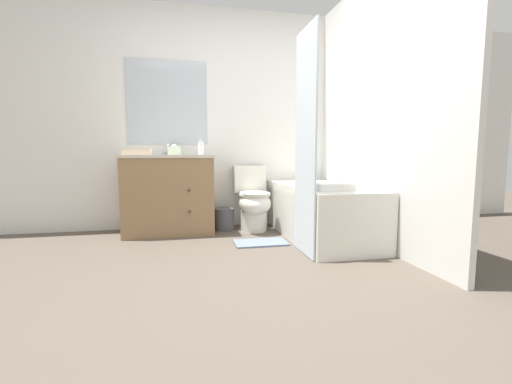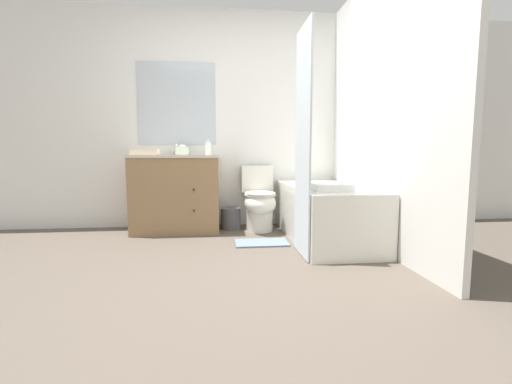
# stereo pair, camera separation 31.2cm
# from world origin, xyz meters

# --- Properties ---
(ground_plane) EXTENTS (14.00, 14.00, 0.00)m
(ground_plane) POSITION_xyz_m (0.00, 0.00, 0.00)
(ground_plane) COLOR brown
(wall_back) EXTENTS (8.00, 0.06, 2.50)m
(wall_back) POSITION_xyz_m (-0.01, 1.84, 1.25)
(wall_back) COLOR silver
(wall_back) RESTS_ON ground_plane
(wall_right) EXTENTS (0.05, 2.81, 2.50)m
(wall_right) POSITION_xyz_m (1.19, 0.91, 1.25)
(wall_right) COLOR silver
(wall_right) RESTS_ON ground_plane
(vanity_cabinet) EXTENTS (0.95, 0.57, 0.84)m
(vanity_cabinet) POSITION_xyz_m (-0.70, 1.54, 0.43)
(vanity_cabinet) COLOR olive
(vanity_cabinet) RESTS_ON ground_plane
(sink_faucet) EXTENTS (0.14, 0.12, 0.12)m
(sink_faucet) POSITION_xyz_m (-0.70, 1.74, 0.88)
(sink_faucet) COLOR silver
(sink_faucet) RESTS_ON vanity_cabinet
(toilet) EXTENTS (0.36, 0.64, 0.72)m
(toilet) POSITION_xyz_m (0.21, 1.47, 0.34)
(toilet) COLOR silver
(toilet) RESTS_ON ground_plane
(bathtub) EXTENTS (0.69, 1.60, 0.54)m
(bathtub) POSITION_xyz_m (0.81, 1.01, 0.27)
(bathtub) COLOR silver
(bathtub) RESTS_ON ground_plane
(shower_curtain) EXTENTS (0.02, 0.47, 1.87)m
(shower_curtain) POSITION_xyz_m (0.46, 0.49, 0.94)
(shower_curtain) COLOR silver
(shower_curtain) RESTS_ON ground_plane
(wastebasket) EXTENTS (0.22, 0.22, 0.24)m
(wastebasket) POSITION_xyz_m (-0.10, 1.58, 0.12)
(wastebasket) COLOR #4C4C51
(wastebasket) RESTS_ON ground_plane
(tissue_box) EXTENTS (0.14, 0.13, 0.11)m
(tissue_box) POSITION_xyz_m (-0.63, 1.63, 0.89)
(tissue_box) COLOR silver
(tissue_box) RESTS_ON vanity_cabinet
(soap_dispenser) EXTENTS (0.06, 0.06, 0.17)m
(soap_dispenser) POSITION_xyz_m (-0.34, 1.61, 0.92)
(soap_dispenser) COLOR silver
(soap_dispenser) RESTS_ON vanity_cabinet
(hand_towel_folded) EXTENTS (0.27, 0.18, 0.06)m
(hand_towel_folded) POSITION_xyz_m (-0.99, 1.42, 0.87)
(hand_towel_folded) COLOR beige
(hand_towel_folded) RESTS_ON vanity_cabinet
(bath_towel_folded) EXTENTS (0.32, 0.22, 0.06)m
(bath_towel_folded) POSITION_xyz_m (0.73, 0.52, 0.57)
(bath_towel_folded) COLOR white
(bath_towel_folded) RESTS_ON bathtub
(bath_mat) EXTENTS (0.50, 0.30, 0.02)m
(bath_mat) POSITION_xyz_m (0.17, 0.89, 0.01)
(bath_mat) COLOR slate
(bath_mat) RESTS_ON ground_plane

